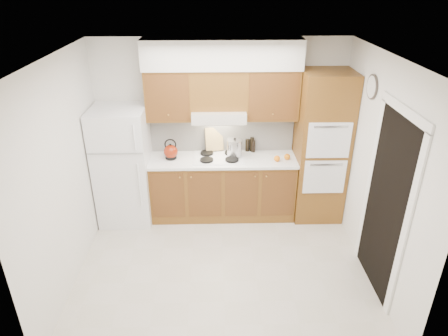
{
  "coord_description": "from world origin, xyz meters",
  "views": [
    {
      "loc": [
        -0.09,
        -4.06,
        3.37
      ],
      "look_at": [
        0.03,
        0.45,
        1.15
      ],
      "focal_mm": 32.0,
      "sensor_mm": 36.0,
      "label": 1
    }
  ],
  "objects_px": {
    "fridge": "(124,166)",
    "stock_pot": "(235,148)",
    "oven_cabinet": "(321,148)",
    "kettle": "(171,152)"
  },
  "relations": [
    {
      "from": "fridge",
      "to": "stock_pot",
      "type": "height_order",
      "value": "fridge"
    },
    {
      "from": "fridge",
      "to": "oven_cabinet",
      "type": "relative_size",
      "value": 0.78
    },
    {
      "from": "fridge",
      "to": "stock_pot",
      "type": "bearing_deg",
      "value": 4.1
    },
    {
      "from": "fridge",
      "to": "stock_pot",
      "type": "xyz_separation_m",
      "value": [
        1.6,
        0.11,
        0.22
      ]
    },
    {
      "from": "kettle",
      "to": "stock_pot",
      "type": "distance_m",
      "value": 0.92
    },
    {
      "from": "fridge",
      "to": "oven_cabinet",
      "type": "bearing_deg",
      "value": 0.7
    },
    {
      "from": "fridge",
      "to": "kettle",
      "type": "relative_size",
      "value": 8.49
    },
    {
      "from": "oven_cabinet",
      "to": "fridge",
      "type": "bearing_deg",
      "value": -179.3
    },
    {
      "from": "oven_cabinet",
      "to": "kettle",
      "type": "relative_size",
      "value": 10.86
    },
    {
      "from": "oven_cabinet",
      "to": "stock_pot",
      "type": "bearing_deg",
      "value": 176.31
    }
  ]
}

